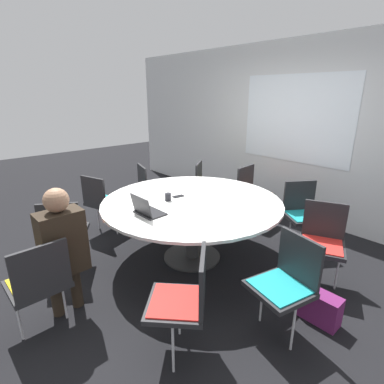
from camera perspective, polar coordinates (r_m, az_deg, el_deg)
ground_plane at (r=3.80m, az=0.00°, el=-12.24°), size 16.00×16.00×0.00m
wall_back at (r=5.00m, az=18.98°, el=10.76°), size 8.00×0.07×2.70m
conference_table at (r=3.51m, az=0.00°, el=-3.13°), size 2.07×2.07×0.75m
chair_0 at (r=2.76m, az=-27.12°, el=-14.65°), size 0.43×0.45×0.87m
chair_1 at (r=2.32m, az=-1.37°, el=-19.20°), size 0.61×0.61×0.87m
chair_2 at (r=2.60m, az=17.49°, el=-15.49°), size 0.52×0.51×0.87m
chair_3 at (r=3.38m, az=23.59°, el=-7.96°), size 0.58×0.57×0.87m
chair_4 at (r=4.05m, az=20.36°, el=-3.22°), size 0.59×0.60×0.87m
chair_5 at (r=4.67m, az=11.36°, el=0.45°), size 0.46×0.48×0.87m
chair_6 at (r=4.89m, az=2.76°, el=1.61°), size 0.60×0.60×0.87m
chair_7 at (r=4.79m, az=-7.92°, el=1.10°), size 0.54×0.53×0.87m
chair_8 at (r=4.36m, az=-16.85°, el=-1.29°), size 0.55×0.53×0.87m
chair_9 at (r=3.57m, az=-23.21°, el=-6.49°), size 0.59×0.60×0.87m
person_0 at (r=2.79m, az=-23.48°, el=-9.17°), size 0.26×0.36×1.22m
laptop at (r=3.08m, az=-8.70°, el=-3.37°), size 0.32×0.24×0.21m
coffee_cup at (r=3.45m, az=-4.59°, el=-0.95°), size 0.07×0.07×0.09m
cell_phone at (r=3.59m, az=-2.63°, el=-0.82°), size 0.09×0.15×0.01m
handbag at (r=3.04m, az=23.01°, el=-19.50°), size 0.36×0.16×0.28m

